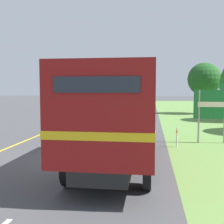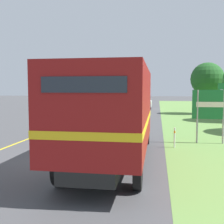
{
  "view_description": "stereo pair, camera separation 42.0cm",
  "coord_description": "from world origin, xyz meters",
  "px_view_note": "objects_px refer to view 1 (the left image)",
  "views": [
    {
      "loc": [
        2.94,
        -10.45,
        2.75
      ],
      "look_at": [
        0.3,
        8.32,
        1.2
      ],
      "focal_mm": 45.0,
      "sensor_mm": 36.0,
      "label": 1
    },
    {
      "loc": [
        3.35,
        -10.39,
        2.75
      ],
      "look_at": [
        0.3,
        8.32,
        1.2
      ],
      "focal_mm": 45.0,
      "sensor_mm": 36.0,
      "label": 2
    }
  ],
  "objects_px": {
    "horse_trailer_truck": "(118,111)",
    "lead_car_white_ahead": "(142,102)",
    "delineator_post": "(177,137)",
    "lead_car_white": "(101,108)",
    "roadside_tree_far": "(204,79)",
    "lead_car_silver_ahead": "(126,98)",
    "highway_sign": "(213,106)"
  },
  "relations": [
    {
      "from": "lead_car_silver_ahead",
      "to": "delineator_post",
      "type": "bearing_deg",
      "value": -81.73
    },
    {
      "from": "highway_sign",
      "to": "roadside_tree_far",
      "type": "xyz_separation_m",
      "value": [
        2.71,
        17.72,
        1.95
      ]
    },
    {
      "from": "roadside_tree_far",
      "to": "highway_sign",
      "type": "bearing_deg",
      "value": -98.71
    },
    {
      "from": "lead_car_white_ahead",
      "to": "delineator_post",
      "type": "bearing_deg",
      "value": -84.33
    },
    {
      "from": "horse_trailer_truck",
      "to": "highway_sign",
      "type": "height_order",
      "value": "horse_trailer_truck"
    },
    {
      "from": "delineator_post",
      "to": "lead_car_white",
      "type": "bearing_deg",
      "value": 114.32
    },
    {
      "from": "highway_sign",
      "to": "roadside_tree_far",
      "type": "relative_size",
      "value": 0.54
    },
    {
      "from": "horse_trailer_truck",
      "to": "roadside_tree_far",
      "type": "height_order",
      "value": "roadside_tree_far"
    },
    {
      "from": "highway_sign",
      "to": "delineator_post",
      "type": "height_order",
      "value": "highway_sign"
    },
    {
      "from": "lead_car_white_ahead",
      "to": "delineator_post",
      "type": "xyz_separation_m",
      "value": [
        2.55,
        -25.66,
        -0.43
      ]
    },
    {
      "from": "lead_car_white",
      "to": "lead_car_silver_ahead",
      "type": "bearing_deg",
      "value": 90.18
    },
    {
      "from": "lead_car_white",
      "to": "delineator_post",
      "type": "distance_m",
      "value": 14.96
    },
    {
      "from": "lead_car_white",
      "to": "roadside_tree_far",
      "type": "bearing_deg",
      "value": 26.9
    },
    {
      "from": "highway_sign",
      "to": "roadside_tree_far",
      "type": "height_order",
      "value": "roadside_tree_far"
    },
    {
      "from": "lead_car_white",
      "to": "lead_car_white_ahead",
      "type": "height_order",
      "value": "lead_car_white_ahead"
    },
    {
      "from": "lead_car_white_ahead",
      "to": "highway_sign",
      "type": "xyz_separation_m",
      "value": [
        4.41,
        -24.29,
        0.97
      ]
    },
    {
      "from": "lead_car_white",
      "to": "roadside_tree_far",
      "type": "relative_size",
      "value": 0.75
    },
    {
      "from": "horse_trailer_truck",
      "to": "lead_car_silver_ahead",
      "type": "distance_m",
      "value": 46.39
    },
    {
      "from": "lead_car_silver_ahead",
      "to": "highway_sign",
      "type": "relative_size",
      "value": 1.36
    },
    {
      "from": "horse_trailer_truck",
      "to": "lead_car_silver_ahead",
      "type": "bearing_deg",
      "value": 94.73
    },
    {
      "from": "lead_car_silver_ahead",
      "to": "roadside_tree_far",
      "type": "xyz_separation_m",
      "value": [
        10.83,
        -23.91,
        2.92
      ]
    },
    {
      "from": "lead_car_white_ahead",
      "to": "highway_sign",
      "type": "height_order",
      "value": "highway_sign"
    },
    {
      "from": "lead_car_white_ahead",
      "to": "delineator_post",
      "type": "relative_size",
      "value": 4.28
    },
    {
      "from": "delineator_post",
      "to": "roadside_tree_far",
      "type": "bearing_deg",
      "value": 76.51
    },
    {
      "from": "lead_car_white",
      "to": "highway_sign",
      "type": "relative_size",
      "value": 1.4
    },
    {
      "from": "lead_car_white_ahead",
      "to": "delineator_post",
      "type": "distance_m",
      "value": 25.79
    },
    {
      "from": "horse_trailer_truck",
      "to": "roadside_tree_far",
      "type": "xyz_separation_m",
      "value": [
        7.01,
        22.31,
        1.91
      ]
    },
    {
      "from": "lead_car_white_ahead",
      "to": "roadside_tree_far",
      "type": "height_order",
      "value": "roadside_tree_far"
    },
    {
      "from": "lead_car_white_ahead",
      "to": "lead_car_silver_ahead",
      "type": "relative_size",
      "value": 0.98
    },
    {
      "from": "horse_trailer_truck",
      "to": "lead_car_white_ahead",
      "type": "bearing_deg",
      "value": 90.23
    },
    {
      "from": "horse_trailer_truck",
      "to": "lead_car_white",
      "type": "height_order",
      "value": "horse_trailer_truck"
    },
    {
      "from": "horse_trailer_truck",
      "to": "lead_car_white",
      "type": "xyz_separation_m",
      "value": [
        -3.73,
        16.87,
        -1.05
      ]
    }
  ]
}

